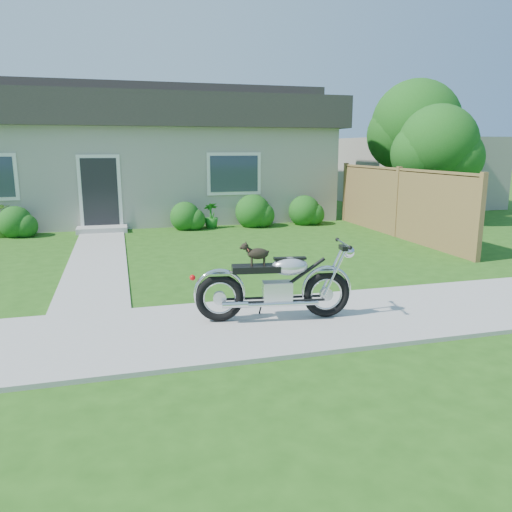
{
  "coord_description": "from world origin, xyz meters",
  "views": [
    {
      "loc": [
        -0.99,
        -6.26,
        2.39
      ],
      "look_at": [
        1.01,
        1.0,
        0.75
      ],
      "focal_mm": 35.0,
      "sensor_mm": 36.0,
      "label": 1
    }
  ],
  "objects_px": {
    "tree_far": "(420,129)",
    "potted_plant_right": "(211,215)",
    "tree_near": "(443,148)",
    "motorcycle_with_dog": "(277,285)",
    "house": "(145,154)",
    "fence": "(397,202)",
    "potted_plant_left": "(0,221)"
  },
  "relations": [
    {
      "from": "house",
      "to": "potted_plant_left",
      "type": "distance_m",
      "value": 5.65
    },
    {
      "from": "tree_near",
      "to": "house",
      "type": "bearing_deg",
      "value": 151.63
    },
    {
      "from": "tree_far",
      "to": "potted_plant_right",
      "type": "xyz_separation_m",
      "value": [
        -7.63,
        -0.99,
        -2.65
      ]
    },
    {
      "from": "tree_far",
      "to": "potted_plant_right",
      "type": "bearing_deg",
      "value": -172.61
    },
    {
      "from": "tree_far",
      "to": "potted_plant_left",
      "type": "bearing_deg",
      "value": -175.79
    },
    {
      "from": "potted_plant_right",
      "to": "motorcycle_with_dog",
      "type": "bearing_deg",
      "value": -94.22
    },
    {
      "from": "motorcycle_with_dog",
      "to": "fence",
      "type": "bearing_deg",
      "value": 55.59
    },
    {
      "from": "tree_far",
      "to": "motorcycle_with_dog",
      "type": "distance_m",
      "value": 12.81
    },
    {
      "from": "motorcycle_with_dog",
      "to": "tree_near",
      "type": "bearing_deg",
      "value": 51.74
    },
    {
      "from": "tree_near",
      "to": "tree_far",
      "type": "bearing_deg",
      "value": 74.36
    },
    {
      "from": "potted_plant_left",
      "to": "motorcycle_with_dog",
      "type": "distance_m",
      "value": 9.95
    },
    {
      "from": "tree_far",
      "to": "potted_plant_left",
      "type": "height_order",
      "value": "tree_far"
    },
    {
      "from": "house",
      "to": "potted_plant_left",
      "type": "relative_size",
      "value": 14.78
    },
    {
      "from": "house",
      "to": "potted_plant_left",
      "type": "height_order",
      "value": "house"
    },
    {
      "from": "fence",
      "to": "tree_near",
      "type": "relative_size",
      "value": 1.79
    },
    {
      "from": "fence",
      "to": "tree_far",
      "type": "height_order",
      "value": "tree_far"
    },
    {
      "from": "tree_far",
      "to": "fence",
      "type": "bearing_deg",
      "value": -128.52
    },
    {
      "from": "tree_near",
      "to": "motorcycle_with_dog",
      "type": "xyz_separation_m",
      "value": [
        -7.63,
        -7.24,
        -1.84
      ]
    },
    {
      "from": "house",
      "to": "potted_plant_right",
      "type": "bearing_deg",
      "value": -63.92
    },
    {
      "from": "potted_plant_right",
      "to": "tree_far",
      "type": "bearing_deg",
      "value": 7.39
    },
    {
      "from": "house",
      "to": "tree_near",
      "type": "bearing_deg",
      "value": -28.37
    },
    {
      "from": "fence",
      "to": "potted_plant_left",
      "type": "xyz_separation_m",
      "value": [
        -10.43,
        2.8,
        -0.51
      ]
    },
    {
      "from": "tree_far",
      "to": "motorcycle_with_dog",
      "type": "relative_size",
      "value": 2.13
    },
    {
      "from": "house",
      "to": "fence",
      "type": "relative_size",
      "value": 1.9
    },
    {
      "from": "tree_far",
      "to": "potted_plant_right",
      "type": "distance_m",
      "value": 8.14
    },
    {
      "from": "house",
      "to": "fence",
      "type": "height_order",
      "value": "house"
    },
    {
      "from": "tree_near",
      "to": "fence",
      "type": "bearing_deg",
      "value": -147.01
    },
    {
      "from": "house",
      "to": "tree_far",
      "type": "relative_size",
      "value": 2.66
    },
    {
      "from": "house",
      "to": "motorcycle_with_dog",
      "type": "bearing_deg",
      "value": -84.92
    },
    {
      "from": "motorcycle_with_dog",
      "to": "house",
      "type": "bearing_deg",
      "value": 103.35
    },
    {
      "from": "tree_near",
      "to": "motorcycle_with_dog",
      "type": "bearing_deg",
      "value": -136.53
    },
    {
      "from": "potted_plant_right",
      "to": "potted_plant_left",
      "type": "bearing_deg",
      "value": 180.0
    }
  ]
}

